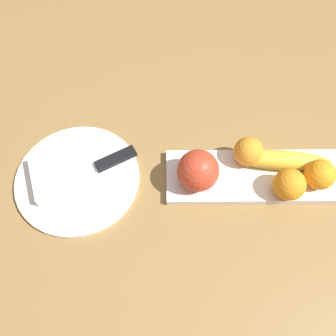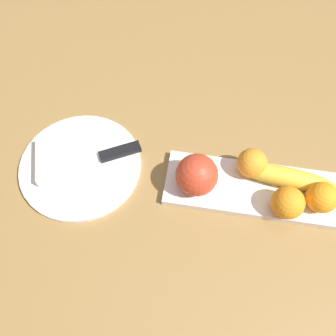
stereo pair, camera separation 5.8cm
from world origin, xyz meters
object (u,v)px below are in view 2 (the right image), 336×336
Objects in this scene: orange_near_apple at (252,163)px; apple at (197,175)px; banana at (286,177)px; orange_near_banana at (322,197)px; fruit_tray at (259,190)px; dinner_plate at (81,165)px; orange_center at (288,203)px; folded_napkin at (64,159)px; knife at (113,154)px.

apple is at bearing 25.33° from orange_near_apple.
orange_near_banana reaches higher than banana.
orange_near_apple is at bearing -22.03° from orange_near_banana.
orange_near_banana is at bearing 171.22° from fruit_tray.
fruit_tray reaches higher than dinner_plate.
dinner_plate is at bearing -0.00° from fruit_tray.
orange_center reaches higher than orange_near_banana.
orange_near_banana is at bearing -26.43° from banana.
orange_center is (-0.07, 0.08, 0.00)m from orange_near_apple.
dinner_plate is (0.25, -0.01, -0.05)m from apple.
orange_near_apple is 0.10m from orange_center.
banana is 0.43m from dinner_plate.
orange_near_banana is at bearing 157.97° from orange_near_apple.
orange_near_apple is 1.00× the size of orange_near_banana.
orange_center is at bearing 174.69° from dinner_plate.
folded_napkin is at bearing -172.62° from banana.
orange_near_banana is 0.36× the size of knife.
orange_near_apple is (-0.11, -0.05, -0.01)m from apple.
knife is (-0.06, -0.03, 0.01)m from dinner_plate.
orange_near_banana is at bearing 179.01° from apple.
fruit_tray is at bearing 145.56° from knife.
orange_near_banana reaches higher than dinner_plate.
banana is at bearing -177.06° from dinner_plate.
folded_napkin is at bearing -2.65° from apple.
knife is (0.18, -0.05, -0.04)m from apple.
fruit_tray is 1.94× the size of banana.
folded_napkin is (0.41, 0.00, 0.02)m from fruit_tray.
orange_near_banana is at bearing -161.08° from orange_center.
banana is (-0.18, -0.03, -0.02)m from apple.
apple reaches higher than orange_near_apple.
folded_napkin is 0.10m from knife.
knife is at bearing -11.37° from orange_center.
banana is 0.46m from folded_napkin.
orange_center is 0.37× the size of knife.
apple is 1.32× the size of orange_center.
orange_near_apple is 0.15m from orange_near_banana.
fruit_tray is 1.49× the size of dinner_plate.
orange_near_banana is (-0.11, 0.02, 0.04)m from fruit_tray.
orange_near_apple is at bearing -57.35° from fruit_tray.
orange_center is 0.25× the size of dinner_plate.
orange_near_apple is (0.02, -0.04, 0.04)m from fruit_tray.
apple is 0.76× the size of folded_napkin.
apple is 0.18m from banana.
apple is at bearing 5.66° from fruit_tray.
banana is at bearing 167.41° from orange_near_apple.
orange_near_apple is at bearing 172.07° from banana.
apple reaches higher than dinner_plate.
banana is 3.27× the size of orange_near_apple.
fruit_tray is 0.12m from orange_near_banana.
fruit_tray is 0.06m from orange_near_apple.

